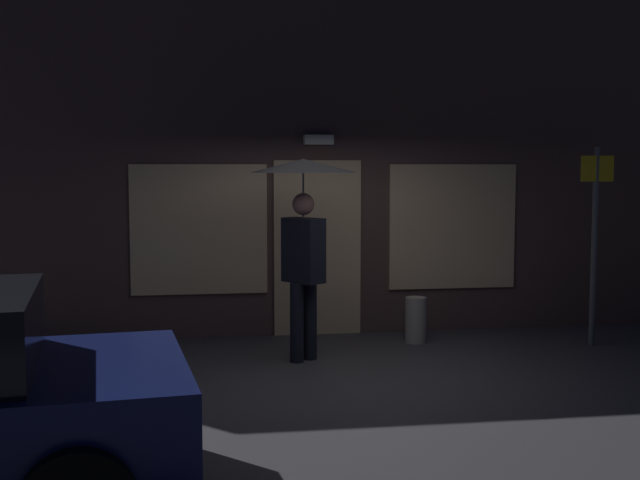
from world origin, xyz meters
name	(u,v)px	position (x,y,z in m)	size (l,w,h in m)	color
ground_plane	(350,378)	(0.00, 0.00, 0.00)	(18.00, 18.00, 0.00)	#423F44
building_facade	(316,166)	(0.00, 2.35, 2.13)	(9.69, 0.48, 4.29)	brown
person_with_umbrella	(303,207)	(-0.36, 0.79, 1.69)	(1.15, 1.15, 2.20)	black
street_sign_post	(595,234)	(3.12, 1.01, 1.33)	(0.40, 0.07, 2.35)	#595B60
sidewalk_bollard	(416,320)	(1.10, 1.50, 0.28)	(0.25, 0.25, 0.55)	#B2A899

